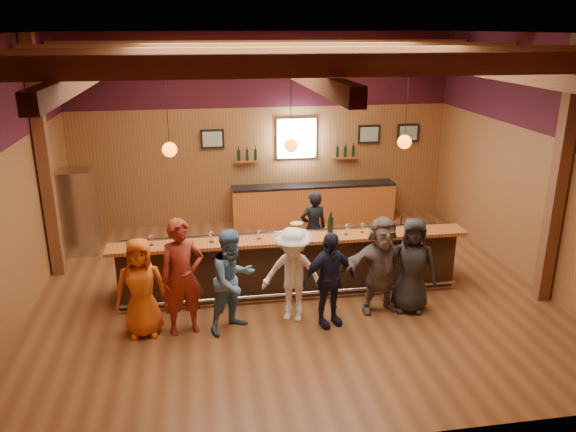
{
  "coord_description": "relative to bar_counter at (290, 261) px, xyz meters",
  "views": [
    {
      "loc": [
        -1.54,
        -9.17,
        4.61
      ],
      "look_at": [
        0.0,
        0.3,
        1.35
      ],
      "focal_mm": 35.0,
      "sensor_mm": 36.0,
      "label": 1
    }
  ],
  "objects": [
    {
      "name": "room",
      "position": [
        -0.02,
        -0.09,
        2.69
      ],
      "size": [
        9.04,
        9.0,
        4.52
      ],
      "color": "brown",
      "rests_on": "ground"
    },
    {
      "name": "bar_counter",
      "position": [
        0.0,
        0.0,
        0.0
      ],
      "size": [
        6.3,
        1.07,
        1.11
      ],
      "color": "black",
      "rests_on": "ground"
    },
    {
      "name": "back_bar_cabinet",
      "position": [
        1.18,
        3.57,
        -0.05
      ],
      "size": [
        4.0,
        0.52,
        0.95
      ],
      "color": "#994A1B",
      "rests_on": "ground"
    },
    {
      "name": "window",
      "position": [
        0.78,
        3.8,
        1.53
      ],
      "size": [
        0.95,
        0.09,
        0.95
      ],
      "color": "silver",
      "rests_on": "room"
    },
    {
      "name": "framed_pictures",
      "position": [
        1.65,
        3.79,
        1.58
      ],
      "size": [
        5.35,
        0.05,
        0.45
      ],
      "color": "black",
      "rests_on": "room"
    },
    {
      "name": "wine_shelves",
      "position": [
        0.78,
        3.73,
        1.1
      ],
      "size": [
        3.0,
        0.18,
        0.3
      ],
      "color": "#994A1B",
      "rests_on": "room"
    },
    {
      "name": "pendant_lights",
      "position": [
        -0.02,
        -0.15,
        2.19
      ],
      "size": [
        4.24,
        0.24,
        1.37
      ],
      "color": "black",
      "rests_on": "room"
    },
    {
      "name": "stainless_fridge",
      "position": [
        -4.12,
        2.45,
        0.38
      ],
      "size": [
        0.7,
        0.7,
        1.8
      ],
      "primitive_type": "cube",
      "color": "silver",
      "rests_on": "ground"
    },
    {
      "name": "customer_orange",
      "position": [
        -2.54,
        -1.25,
        0.28
      ],
      "size": [
        0.78,
        0.51,
        1.59
      ],
      "primitive_type": "imported",
      "rotation": [
        0.0,
        0.0,
        0.0
      ],
      "color": "#CF5913",
      "rests_on": "ground"
    },
    {
      "name": "customer_redvest",
      "position": [
        -1.9,
        -1.28,
        0.42
      ],
      "size": [
        0.76,
        0.59,
        1.88
      ],
      "primitive_type": "imported",
      "rotation": [
        0.0,
        0.0,
        0.22
      ],
      "color": "maroon",
      "rests_on": "ground"
    },
    {
      "name": "customer_denim",
      "position": [
        -1.13,
        -1.32,
        0.32
      ],
      "size": [
        1.03,
        0.98,
        1.68
      ],
      "primitive_type": "imported",
      "rotation": [
        0.0,
        0.0,
        0.59
      ],
      "color": "teal",
      "rests_on": "ground"
    },
    {
      "name": "customer_white",
      "position": [
        -0.15,
        -1.17,
        0.28
      ],
      "size": [
        1.18,
        0.93,
        1.6
      ],
      "primitive_type": "imported",
      "rotation": [
        0.0,
        0.0,
        -0.37
      ],
      "color": "white",
      "rests_on": "ground"
    },
    {
      "name": "customer_navy",
      "position": [
        0.38,
        -1.43,
        0.27
      ],
      "size": [
        1.0,
        0.64,
        1.58
      ],
      "primitive_type": "imported",
      "rotation": [
        0.0,
        0.0,
        0.3
      ],
      "color": "#181A30",
      "rests_on": "ground"
    },
    {
      "name": "customer_brown",
      "position": [
        1.35,
        -1.11,
        0.32
      ],
      "size": [
        1.6,
        0.67,
        1.68
      ],
      "primitive_type": "imported",
      "rotation": [
        0.0,
        0.0,
        0.11
      ],
      "color": "#655A51",
      "rests_on": "ground"
    },
    {
      "name": "customer_dark",
      "position": [
        1.86,
        -1.18,
        0.3
      ],
      "size": [
        0.92,
        0.73,
        1.65
      ],
      "primitive_type": "imported",
      "rotation": [
        0.0,
        0.0,
        -0.29
      ],
      "color": "black",
      "rests_on": "ground"
    },
    {
      "name": "bartender",
      "position": [
        0.65,
        1.05,
        0.24
      ],
      "size": [
        0.6,
        0.44,
        1.52
      ],
      "primitive_type": "imported",
      "rotation": [
        0.0,
        0.0,
        3.29
      ],
      "color": "black",
      "rests_on": "ground"
    },
    {
      "name": "ice_bucket",
      "position": [
        0.07,
        -0.27,
        0.71
      ],
      "size": [
        0.23,
        0.23,
        0.25
      ],
      "primitive_type": "cylinder",
      "color": "brown",
      "rests_on": "bar_counter"
    },
    {
      "name": "bottle_a",
      "position": [
        0.7,
        -0.19,
        0.74
      ],
      "size": [
        0.08,
        0.08,
        0.39
      ],
      "color": "black",
      "rests_on": "bar_counter"
    },
    {
      "name": "bottle_b",
      "position": [
        0.68,
        -0.18,
        0.73
      ],
      "size": [
        0.08,
        0.08,
        0.35
      ],
      "color": "black",
      "rests_on": "bar_counter"
    },
    {
      "name": "glass_a",
      "position": [
        -2.42,
        -0.3,
        0.72
      ],
      "size": [
        0.08,
        0.08,
        0.19
      ],
      "color": "silver",
      "rests_on": "bar_counter"
    },
    {
      "name": "glass_b",
      "position": [
        -2.03,
        -0.39,
        0.71
      ],
      "size": [
        0.08,
        0.08,
        0.17
      ],
      "color": "silver",
      "rests_on": "bar_counter"
    },
    {
      "name": "glass_c",
      "position": [
        -1.41,
        -0.31,
        0.73
      ],
      "size": [
        0.09,
        0.09,
        0.2
      ],
      "color": "silver",
      "rests_on": "bar_counter"
    },
    {
      "name": "glass_d",
      "position": [
        -1.15,
        -0.3,
        0.71
      ],
      "size": [
        0.07,
        0.07,
        0.16
      ],
      "color": "silver",
      "rests_on": "bar_counter"
    },
    {
      "name": "glass_e",
      "position": [
        -0.6,
        -0.29,
        0.7
      ],
      "size": [
        0.07,
        0.07,
        0.16
      ],
      "color": "silver",
      "rests_on": "bar_counter"
    },
    {
      "name": "glass_f",
      "position": [
        0.95,
        -0.33,
        0.73
      ],
      "size": [
        0.09,
        0.09,
        0.19
      ],
      "color": "silver",
      "rests_on": "bar_counter"
    },
    {
      "name": "glass_g",
      "position": [
        1.26,
        -0.26,
        0.71
      ],
      "size": [
        0.08,
        0.08,
        0.17
      ],
      "color": "silver",
      "rests_on": "bar_counter"
    },
    {
      "name": "glass_h",
      "position": [
        2.14,
        -0.3,
        0.71
      ],
      "size": [
        0.08,
        0.08,
        0.17
      ],
      "color": "silver",
      "rests_on": "bar_counter"
    }
  ]
}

